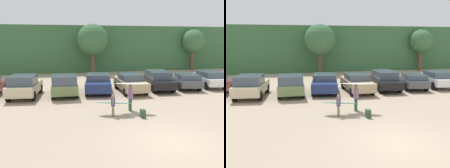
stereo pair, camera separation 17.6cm
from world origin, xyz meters
TOP-DOWN VIEW (x-y plane):
  - ground_plane at (0.00, 0.00)m, footprint 120.00×120.00m
  - hillside_ridge at (0.00, 28.35)m, footprint 108.00×12.00m
  - tree_center_left at (-0.13, 20.98)m, footprint 3.75×3.75m
  - tree_far_left at (13.75, 21.57)m, footprint 3.10×3.10m
  - parked_car_champagne at (-6.91, 9.82)m, footprint 2.39×4.26m
  - parked_car_olive_green at (-4.07, 9.71)m, footprint 1.98×3.96m
  - parked_car_navy at (-1.36, 10.34)m, footprint 2.62×4.35m
  - parked_car_tan at (1.19, 9.89)m, footprint 1.87×4.36m
  - parked_car_black at (3.82, 10.45)m, footprint 2.27×4.80m
  - parked_car_dark_gray at (6.27, 10.30)m, footprint 2.54×4.56m
  - parked_car_white at (8.64, 10.29)m, footprint 2.25×4.27m
  - person_adult at (-0.39, 4.86)m, footprint 0.38×0.77m
  - person_child at (-1.64, 4.09)m, footprint 0.29×0.49m
  - surfboard_white at (-0.39, 4.76)m, footprint 2.06×1.19m
  - surfboard_teal at (-1.56, 4.20)m, footprint 2.07×1.21m
  - backpack_dropped at (-0.13, 3.39)m, footprint 0.24×0.34m

SIDE VIEW (x-z plane):
  - ground_plane at x=0.00m, z-range 0.00..0.00m
  - backpack_dropped at x=-0.13m, z-range 0.00..0.45m
  - person_child at x=-1.64m, z-range 0.08..1.29m
  - surfboard_teal at x=-1.56m, z-range 0.59..0.80m
  - parked_car_dark_gray at x=6.27m, z-range 0.05..1.36m
  - parked_car_tan at x=1.19m, z-range 0.03..1.50m
  - parked_car_navy at x=-1.36m, z-range 0.04..1.51m
  - parked_car_white at x=8.64m, z-range 0.06..1.49m
  - parked_car_black at x=3.82m, z-range 0.05..1.61m
  - parked_car_olive_green at x=-4.07m, z-range 0.01..1.66m
  - parked_car_champagne at x=-6.91m, z-range 0.03..1.71m
  - person_adult at x=-0.39m, z-range 0.10..1.71m
  - surfboard_white at x=-0.39m, z-range 1.58..1.71m
  - hillside_ridge at x=0.00m, z-range 0.00..5.92m
  - tree_far_left at x=13.75m, z-range 1.14..6.64m
  - tree_center_left at x=-0.13m, z-range 1.10..7.14m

